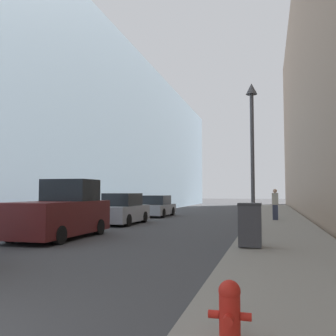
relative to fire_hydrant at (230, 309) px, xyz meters
The scene contains 9 objects.
sidewalk_right 16.34m from the fire_hydrant, 86.56° to the left, with size 3.38×60.00×0.14m.
building_left_glass 29.64m from the fire_hydrant, 122.98° to the left, with size 12.00×60.00×13.39m.
fire_hydrant is the anchor object (origin of this frame).
trash_bin 7.24m from the fire_hydrant, 91.00° to the left, with size 0.69×0.70×1.31m.
lamppost 11.84m from the fire_hydrant, 90.97° to the left, with size 0.46×0.46×6.14m.
pickup_truck 11.54m from the fire_hydrant, 130.17° to the left, with size 2.18×4.94×2.30m.
parked_sedan_near 17.10m from the fire_hydrant, 116.02° to the left, with size 1.86×4.39×1.71m.
parked_sedan_far 23.47m from the fire_hydrant, 108.83° to the left, with size 1.91×4.36×1.53m.
pedestrian_on_sidewalk 18.90m from the fire_hydrant, 87.66° to the left, with size 0.37×0.24×1.83m.
Camera 1 is at (5.10, -2.58, 1.78)m, focal length 40.00 mm.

